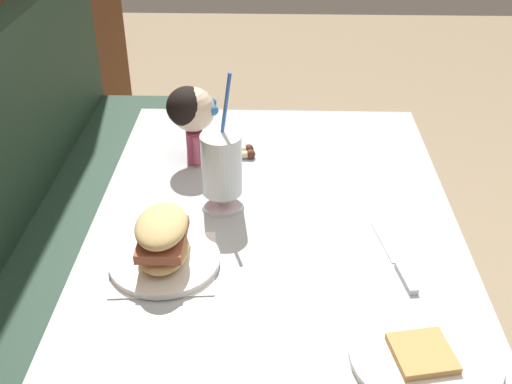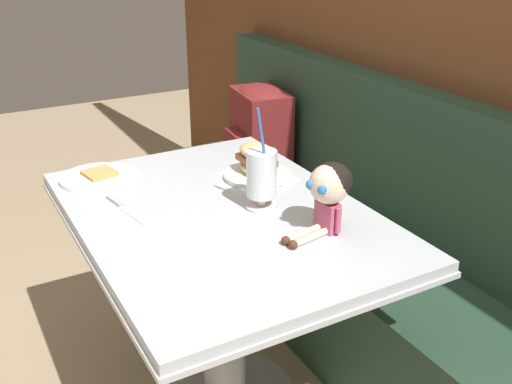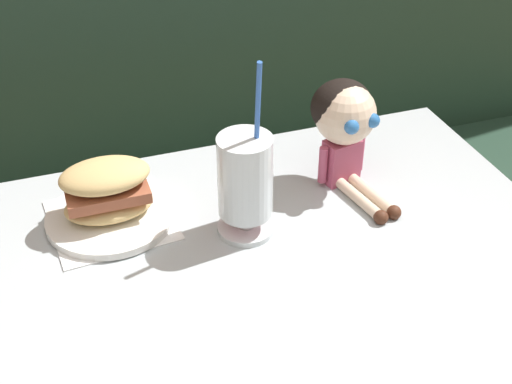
{
  "view_description": "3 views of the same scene",
  "coord_description": "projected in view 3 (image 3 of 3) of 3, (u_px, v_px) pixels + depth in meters",
  "views": [
    {
      "loc": [
        -1.14,
        0.19,
        1.53
      ],
      "look_at": [
        0.06,
        0.22,
        0.76
      ],
      "focal_mm": 43.66,
      "sensor_mm": 36.0,
      "label": 1
    },
    {
      "loc": [
        1.45,
        -0.5,
        1.52
      ],
      "look_at": [
        0.08,
        0.26,
        0.82
      ],
      "focal_mm": 42.39,
      "sensor_mm": 36.0,
      "label": 2
    },
    {
      "loc": [
        -0.25,
        -0.57,
        1.47
      ],
      "look_at": [
        0.04,
        0.24,
        0.86
      ],
      "focal_mm": 48.44,
      "sensor_mm": 36.0,
      "label": 3
    }
  ],
  "objects": [
    {
      "name": "milkshake_glass",
      "position": [
        245.0,
        181.0,
        1.11
      ],
      "size": [
        0.1,
        0.1,
        0.32
      ],
      "color": "silver",
      "rests_on": "diner_table"
    },
    {
      "name": "seated_doll",
      "position": [
        345.0,
        119.0,
        1.21
      ],
      "size": [
        0.13,
        0.23,
        0.2
      ],
      "color": "#B74C6B",
      "rests_on": "diner_table"
    },
    {
      "name": "sandwich_plate",
      "position": [
        108.0,
        199.0,
        1.16
      ],
      "size": [
        0.22,
        0.22,
        0.12
      ],
      "color": "white",
      "rests_on": "diner_table"
    },
    {
      "name": "booth_bench",
      "position": [
        172.0,
        242.0,
        1.79
      ],
      "size": [
        2.6,
        0.48,
        1.0
      ],
      "color": "#233D2D",
      "rests_on": "ground"
    },
    {
      "name": "diner_table",
      "position": [
        249.0,
        365.0,
        1.18
      ],
      "size": [
        1.11,
        0.81,
        0.74
      ],
      "color": "#B2BCC1",
      "rests_on": "ground"
    }
  ]
}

